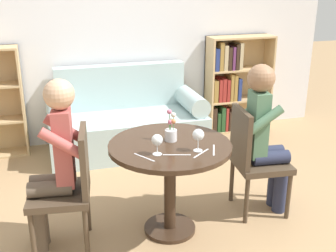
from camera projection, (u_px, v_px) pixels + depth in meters
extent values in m
plane|color=tan|center=(170.00, 229.00, 3.30)|extent=(16.00, 16.00, 0.00)
cube|color=silver|center=(116.00, 24.00, 4.74)|extent=(5.20, 0.05, 2.70)
cylinder|color=#382619|center=(170.00, 146.00, 3.06)|extent=(0.90, 0.90, 0.03)
cylinder|color=#382619|center=(170.00, 189.00, 3.18)|extent=(0.09, 0.09, 0.66)
cylinder|color=#382619|center=(170.00, 228.00, 3.30)|extent=(0.40, 0.40, 0.03)
cube|color=#A8C1C1|center=(128.00, 133.00, 4.71)|extent=(1.70, 0.80, 0.42)
cube|color=#A8C1C1|center=(121.00, 86.00, 4.84)|extent=(1.48, 0.16, 0.50)
cylinder|color=#A8C1C1|center=(57.00, 112.00, 4.40)|extent=(0.22, 0.72, 0.22)
cylinder|color=#A8C1C1|center=(190.00, 100.00, 4.79)|extent=(0.22, 0.72, 0.22)
cube|color=tan|center=(23.00, 101.00, 4.55)|extent=(0.02, 0.28, 1.18)
cube|color=tan|center=(234.00, 82.00, 5.35)|extent=(0.81, 0.02, 1.18)
cube|color=tan|center=(209.00, 86.00, 5.13)|extent=(0.02, 0.28, 1.18)
cube|color=tan|center=(267.00, 82.00, 5.34)|extent=(0.02, 0.28, 1.18)
cube|color=tan|center=(236.00, 128.00, 5.43)|extent=(0.77, 0.28, 0.02)
cube|color=tan|center=(238.00, 99.00, 5.30)|extent=(0.77, 0.28, 0.02)
cube|color=tan|center=(240.00, 69.00, 5.17)|extent=(0.77, 0.28, 0.02)
cube|color=tan|center=(241.00, 37.00, 5.03)|extent=(0.77, 0.28, 0.02)
cube|color=#332319|center=(212.00, 118.00, 5.27)|extent=(0.05, 0.23, 0.32)
cube|color=#234723|center=(216.00, 120.00, 5.30)|extent=(0.04, 0.23, 0.24)
cube|color=#234723|center=(220.00, 117.00, 5.31)|extent=(0.05, 0.23, 0.31)
cube|color=maroon|center=(224.00, 118.00, 5.32)|extent=(0.03, 0.23, 0.30)
cube|color=#332319|center=(228.00, 119.00, 5.35)|extent=(0.05, 0.23, 0.24)
cube|color=tan|center=(232.00, 118.00, 5.35)|extent=(0.05, 0.23, 0.28)
cube|color=olive|center=(213.00, 90.00, 5.15)|extent=(0.05, 0.23, 0.27)
cube|color=maroon|center=(218.00, 89.00, 5.17)|extent=(0.04, 0.23, 0.28)
cube|color=maroon|center=(221.00, 89.00, 5.18)|extent=(0.05, 0.23, 0.28)
cube|color=maroon|center=(225.00, 89.00, 5.19)|extent=(0.04, 0.23, 0.27)
cube|color=olive|center=(229.00, 86.00, 5.20)|extent=(0.04, 0.23, 0.33)
cube|color=olive|center=(232.00, 87.00, 5.21)|extent=(0.04, 0.23, 0.32)
cube|color=navy|center=(236.00, 88.00, 5.23)|extent=(0.04, 0.23, 0.27)
cube|color=navy|center=(214.00, 59.00, 5.02)|extent=(0.05, 0.23, 0.27)
cube|color=olive|center=(218.00, 56.00, 5.02)|extent=(0.05, 0.23, 0.34)
cube|color=tan|center=(223.00, 57.00, 5.04)|extent=(0.05, 0.23, 0.30)
cube|color=#332319|center=(227.00, 58.00, 5.06)|extent=(0.05, 0.23, 0.27)
cube|color=#602D5B|center=(231.00, 57.00, 5.07)|extent=(0.03, 0.23, 0.28)
cube|color=#332319|center=(234.00, 56.00, 5.08)|extent=(0.04, 0.23, 0.30)
cube|color=tan|center=(238.00, 55.00, 5.09)|extent=(0.04, 0.23, 0.32)
cylinder|color=#473828|center=(40.00, 211.00, 3.18)|extent=(0.04, 0.04, 0.40)
cylinder|color=#473828|center=(33.00, 239.00, 2.85)|extent=(0.04, 0.04, 0.40)
cylinder|color=#473828|center=(88.00, 207.00, 3.23)|extent=(0.04, 0.04, 0.40)
cylinder|color=#473828|center=(86.00, 234.00, 2.90)|extent=(0.04, 0.04, 0.40)
cube|color=#473828|center=(59.00, 195.00, 2.96)|extent=(0.47, 0.47, 0.05)
cube|color=#473828|center=(84.00, 161.00, 2.91)|extent=(0.09, 0.38, 0.45)
cylinder|color=#473828|center=(288.00, 196.00, 3.39)|extent=(0.04, 0.04, 0.40)
cylinder|color=#473828|center=(270.00, 177.00, 3.72)|extent=(0.04, 0.04, 0.40)
cylinder|color=#473828|center=(246.00, 201.00, 3.33)|extent=(0.04, 0.04, 0.40)
cylinder|color=#473828|center=(232.00, 180.00, 3.66)|extent=(0.04, 0.04, 0.40)
cube|color=#473828|center=(261.00, 164.00, 3.45)|extent=(0.46, 0.46, 0.05)
cube|color=#473828|center=(241.00, 137.00, 3.33)|extent=(0.08, 0.38, 0.45)
cylinder|color=brown|center=(40.00, 216.00, 3.07)|extent=(0.11, 0.11, 0.45)
cylinder|color=brown|center=(38.00, 225.00, 2.97)|extent=(0.11, 0.11, 0.45)
cylinder|color=brown|center=(52.00, 182.00, 2.99)|extent=(0.31, 0.15, 0.11)
cylinder|color=brown|center=(50.00, 189.00, 2.89)|extent=(0.31, 0.15, 0.11)
cube|color=#B2514C|center=(64.00, 148.00, 2.86)|extent=(0.15, 0.21, 0.55)
cylinder|color=#B2514C|center=(64.00, 129.00, 2.96)|extent=(0.29, 0.11, 0.23)
cylinder|color=#B2514C|center=(61.00, 143.00, 2.70)|extent=(0.29, 0.11, 0.23)
sphere|color=tan|center=(59.00, 94.00, 2.73)|extent=(0.20, 0.20, 0.20)
cylinder|color=#282D47|center=(280.00, 187.00, 3.49)|extent=(0.11, 0.11, 0.45)
cylinder|color=#282D47|center=(275.00, 181.00, 3.59)|extent=(0.11, 0.11, 0.45)
cylinder|color=#282D47|center=(271.00, 158.00, 3.37)|extent=(0.31, 0.14, 0.11)
cylinder|color=#282D47|center=(265.00, 152.00, 3.48)|extent=(0.31, 0.14, 0.11)
cube|color=#517A5B|center=(258.00, 124.00, 3.31)|extent=(0.14, 0.21, 0.53)
cylinder|color=#517A5B|center=(265.00, 120.00, 3.16)|extent=(0.29, 0.10, 0.23)
cylinder|color=#517A5B|center=(252.00, 109.00, 3.41)|extent=(0.29, 0.10, 0.23)
sphere|color=#936B4C|center=(261.00, 78.00, 3.18)|extent=(0.21, 0.21, 0.21)
cylinder|color=white|center=(157.00, 154.00, 2.87)|extent=(0.06, 0.06, 0.00)
cylinder|color=white|center=(157.00, 149.00, 2.86)|extent=(0.01, 0.01, 0.07)
sphere|color=white|center=(157.00, 140.00, 2.84)|extent=(0.08, 0.08, 0.08)
sphere|color=#E58E75|center=(157.00, 141.00, 2.84)|extent=(0.06, 0.06, 0.06)
cylinder|color=white|center=(198.00, 150.00, 2.93)|extent=(0.06, 0.06, 0.00)
cylinder|color=white|center=(198.00, 145.00, 2.92)|extent=(0.01, 0.01, 0.08)
sphere|color=white|center=(198.00, 135.00, 2.89)|extent=(0.08, 0.08, 0.08)
sphere|color=beige|center=(198.00, 136.00, 2.90)|extent=(0.06, 0.06, 0.06)
cylinder|color=silver|center=(171.00, 135.00, 3.10)|extent=(0.09, 0.09, 0.08)
cylinder|color=#4C7A42|center=(170.00, 126.00, 3.08)|extent=(0.00, 0.01, 0.06)
sphere|color=#D16684|center=(170.00, 122.00, 3.07)|extent=(0.04, 0.04, 0.04)
cylinder|color=#4C7A42|center=(169.00, 120.00, 3.07)|extent=(0.00, 0.01, 0.14)
sphere|color=#D16684|center=(169.00, 112.00, 3.05)|extent=(0.04, 0.04, 0.04)
cylinder|color=#4C7A42|center=(173.00, 126.00, 3.07)|extent=(0.01, 0.01, 0.07)
sphere|color=#E07F4C|center=(173.00, 121.00, 3.06)|extent=(0.04, 0.04, 0.04)
cylinder|color=#4C7A42|center=(171.00, 125.00, 3.08)|extent=(0.00, 0.01, 0.07)
sphere|color=silver|center=(171.00, 121.00, 3.07)|extent=(0.04, 0.04, 0.04)
cylinder|color=#4C7A42|center=(173.00, 122.00, 3.07)|extent=(0.01, 0.01, 0.11)
sphere|color=silver|center=(173.00, 115.00, 3.05)|extent=(0.04, 0.04, 0.04)
cube|color=silver|center=(214.00, 150.00, 2.94)|extent=(0.08, 0.18, 0.00)
cube|color=silver|center=(201.00, 153.00, 2.89)|extent=(0.16, 0.12, 0.00)
cube|color=silver|center=(144.00, 157.00, 2.83)|extent=(0.11, 0.17, 0.00)
cube|color=silver|center=(177.00, 155.00, 2.86)|extent=(0.19, 0.07, 0.00)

